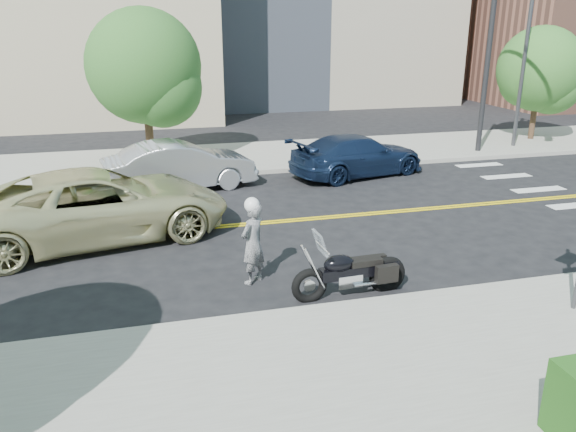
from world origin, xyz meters
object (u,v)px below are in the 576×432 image
at_px(suv, 100,205).
at_px(parked_car_blue, 357,155).
at_px(motorcyclist, 253,241).
at_px(parked_car_silver, 180,166).
at_px(motorcycle, 351,262).

distance_m(suv, parked_car_blue, 9.28).
bearing_deg(motorcyclist, parked_car_silver, -123.23).
bearing_deg(suv, parked_car_silver, -41.81).
xyz_separation_m(suv, parked_car_silver, (2.21, 3.88, -0.09)).
relative_size(motorcycle, parked_car_silver, 0.49).
bearing_deg(parked_car_silver, motorcyclist, 175.31).
height_order(suv, parked_car_blue, suv).
bearing_deg(motorcycle, suv, 134.36).
distance_m(motorcyclist, motorcycle, 2.01).
bearing_deg(parked_car_blue, motorcyclist, 131.09).
bearing_deg(parked_car_silver, parked_car_blue, -99.10).
distance_m(suv, parked_car_silver, 4.46).
height_order(parked_car_silver, parked_car_blue, parked_car_silver).
relative_size(motorcycle, parked_car_blue, 0.47).
bearing_deg(motorcyclist, motorcycle, 108.31).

